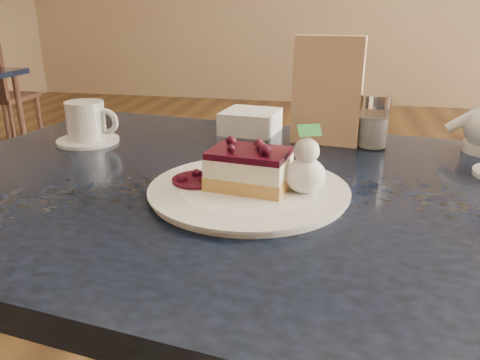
% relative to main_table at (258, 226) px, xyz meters
% --- Properties ---
extents(main_table, '(1.39, 1.02, 0.80)m').
position_rel_main_table_xyz_m(main_table, '(0.00, 0.00, 0.00)').
color(main_table, black).
rests_on(main_table, ground).
extents(dessert_plate, '(0.32, 0.32, 0.01)m').
position_rel_main_table_xyz_m(dessert_plate, '(-0.01, -0.05, 0.09)').
color(dessert_plate, white).
rests_on(dessert_plate, main_table).
extents(cheesecake_slice, '(0.14, 0.11, 0.06)m').
position_rel_main_table_xyz_m(cheesecake_slice, '(-0.01, -0.05, 0.13)').
color(cheesecake_slice, '#EEBC58').
rests_on(cheesecake_slice, dessert_plate).
extents(whipped_cream, '(0.07, 0.07, 0.06)m').
position_rel_main_table_xyz_m(whipped_cream, '(0.08, -0.05, 0.12)').
color(whipped_cream, white).
rests_on(whipped_cream, dessert_plate).
extents(berry_sauce, '(0.09, 0.09, 0.01)m').
position_rel_main_table_xyz_m(berry_sauce, '(-0.10, -0.05, 0.10)').
color(berry_sauce, black).
rests_on(berry_sauce, dessert_plate).
extents(coffee_set, '(0.15, 0.14, 0.09)m').
position_rel_main_table_xyz_m(coffee_set, '(-0.42, 0.18, 0.13)').
color(coffee_set, white).
rests_on(coffee_set, main_table).
extents(menu_card, '(0.15, 0.05, 0.24)m').
position_rel_main_table_xyz_m(menu_card, '(0.10, 0.28, 0.20)').
color(menu_card, beige).
rests_on(menu_card, main_table).
extents(sugar_shaker, '(0.06, 0.06, 0.12)m').
position_rel_main_table_xyz_m(sugar_shaker, '(0.21, 0.27, 0.14)').
color(sugar_shaker, white).
rests_on(sugar_shaker, main_table).
extents(napkin_stack, '(0.14, 0.14, 0.05)m').
position_rel_main_table_xyz_m(napkin_stack, '(-0.08, 0.35, 0.11)').
color(napkin_stack, white).
rests_on(napkin_stack, main_table).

